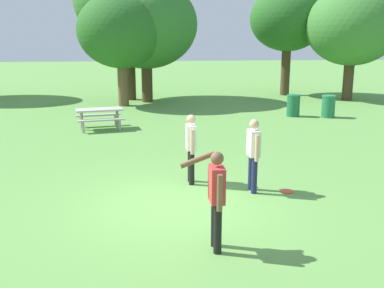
{
  "coord_description": "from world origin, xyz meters",
  "views": [
    {
      "loc": [
        -0.69,
        -8.5,
        3.34
      ],
      "look_at": [
        0.51,
        1.23,
        1.0
      ],
      "focal_mm": 41.46,
      "sensor_mm": 36.0,
      "label": 1
    }
  ],
  "objects_px": {
    "tree_far_right": "(128,0)",
    "tree_slender_mid": "(146,25)",
    "tree_back_left": "(288,19)",
    "frisbee": "(287,191)",
    "trash_can_further_along": "(328,106)",
    "tree_back_right": "(353,26)",
    "picnic_table_near": "(100,114)",
    "person_bystander": "(253,151)",
    "person_catcher": "(191,144)",
    "person_thrower": "(216,193)",
    "tree_broad_center": "(121,31)",
    "trash_can_beside_table": "(293,105)"
  },
  "relations": [
    {
      "from": "tree_far_right",
      "to": "tree_slender_mid",
      "type": "distance_m",
      "value": 1.89
    },
    {
      "from": "tree_back_left",
      "to": "frisbee",
      "type": "bearing_deg",
      "value": -108.33
    },
    {
      "from": "trash_can_further_along",
      "to": "tree_back_right",
      "type": "xyz_separation_m",
      "value": [
        3.4,
        5.23,
        3.49
      ]
    },
    {
      "from": "trash_can_further_along",
      "to": "tree_far_right",
      "type": "xyz_separation_m",
      "value": [
        -8.56,
        6.87,
        4.85
      ]
    },
    {
      "from": "picnic_table_near",
      "to": "tree_back_right",
      "type": "xyz_separation_m",
      "value": [
        13.03,
        6.6,
        3.41
      ]
    },
    {
      "from": "person_bystander",
      "to": "tree_far_right",
      "type": "relative_size",
      "value": 0.21
    },
    {
      "from": "person_catcher",
      "to": "person_bystander",
      "type": "height_order",
      "value": "same"
    },
    {
      "from": "trash_can_further_along",
      "to": "tree_back_left",
      "type": "bearing_deg",
      "value": 85.13
    },
    {
      "from": "picnic_table_near",
      "to": "trash_can_further_along",
      "type": "bearing_deg",
      "value": 8.08
    },
    {
      "from": "person_bystander",
      "to": "frisbee",
      "type": "xyz_separation_m",
      "value": [
        0.76,
        -0.14,
        -0.93
      ]
    },
    {
      "from": "person_bystander",
      "to": "person_thrower",
      "type": "bearing_deg",
      "value": -116.12
    },
    {
      "from": "tree_broad_center",
      "to": "person_bystander",
      "type": "bearing_deg",
      "value": -76.68
    },
    {
      "from": "trash_can_further_along",
      "to": "tree_back_left",
      "type": "height_order",
      "value": "tree_back_left"
    },
    {
      "from": "person_bystander",
      "to": "frisbee",
      "type": "height_order",
      "value": "person_bystander"
    },
    {
      "from": "picnic_table_near",
      "to": "trash_can_further_along",
      "type": "distance_m",
      "value": 9.73
    },
    {
      "from": "tree_far_right",
      "to": "tree_back_right",
      "type": "relative_size",
      "value": 1.28
    },
    {
      "from": "frisbee",
      "to": "tree_back_left",
      "type": "relative_size",
      "value": 0.05
    },
    {
      "from": "person_thrower",
      "to": "trash_can_further_along",
      "type": "relative_size",
      "value": 1.71
    },
    {
      "from": "trash_can_beside_table",
      "to": "person_catcher",
      "type": "bearing_deg",
      "value": -122.8
    },
    {
      "from": "person_thrower",
      "to": "person_bystander",
      "type": "bearing_deg",
      "value": 63.88
    },
    {
      "from": "tree_back_left",
      "to": "tree_back_right",
      "type": "distance_m",
      "value": 3.79
    },
    {
      "from": "picnic_table_near",
      "to": "tree_slender_mid",
      "type": "xyz_separation_m",
      "value": [
        1.97,
        7.17,
        3.48
      ]
    },
    {
      "from": "trash_can_further_along",
      "to": "tree_broad_center",
      "type": "height_order",
      "value": "tree_broad_center"
    },
    {
      "from": "tree_broad_center",
      "to": "tree_slender_mid",
      "type": "height_order",
      "value": "tree_slender_mid"
    },
    {
      "from": "frisbee",
      "to": "trash_can_further_along",
      "type": "height_order",
      "value": "trash_can_further_along"
    },
    {
      "from": "picnic_table_near",
      "to": "person_catcher",
      "type": "bearing_deg",
      "value": -68.79
    },
    {
      "from": "frisbee",
      "to": "tree_far_right",
      "type": "xyz_separation_m",
      "value": [
        -3.63,
        15.96,
        5.32
      ]
    },
    {
      "from": "trash_can_beside_table",
      "to": "tree_slender_mid",
      "type": "xyz_separation_m",
      "value": [
        -6.25,
        5.36,
        3.56
      ]
    },
    {
      "from": "frisbee",
      "to": "trash_can_further_along",
      "type": "relative_size",
      "value": 0.3
    },
    {
      "from": "person_catcher",
      "to": "person_bystander",
      "type": "bearing_deg",
      "value": -30.56
    },
    {
      "from": "tree_back_left",
      "to": "person_bystander",
      "type": "bearing_deg",
      "value": -110.77
    },
    {
      "from": "person_bystander",
      "to": "picnic_table_near",
      "type": "height_order",
      "value": "person_bystander"
    },
    {
      "from": "tree_slender_mid",
      "to": "tree_back_right",
      "type": "height_order",
      "value": "tree_slender_mid"
    },
    {
      "from": "trash_can_further_along",
      "to": "tree_far_right",
      "type": "relative_size",
      "value": 0.12
    },
    {
      "from": "picnic_table_near",
      "to": "trash_can_further_along",
      "type": "height_order",
      "value": "trash_can_further_along"
    },
    {
      "from": "trash_can_beside_table",
      "to": "tree_back_left",
      "type": "xyz_separation_m",
      "value": [
        2.08,
        7.37,
        3.96
      ]
    },
    {
      "from": "frisbee",
      "to": "tree_broad_center",
      "type": "relative_size",
      "value": 0.05
    },
    {
      "from": "person_catcher",
      "to": "tree_far_right",
      "type": "distance_m",
      "value": 15.76
    },
    {
      "from": "tree_back_right",
      "to": "picnic_table_near",
      "type": "bearing_deg",
      "value": -153.13
    },
    {
      "from": "person_catcher",
      "to": "frisbee",
      "type": "bearing_deg",
      "value": -23.73
    },
    {
      "from": "trash_can_beside_table",
      "to": "tree_broad_center",
      "type": "xyz_separation_m",
      "value": [
        -7.48,
        4.12,
        3.22
      ]
    },
    {
      "from": "picnic_table_near",
      "to": "tree_far_right",
      "type": "relative_size",
      "value": 0.25
    },
    {
      "from": "picnic_table_near",
      "to": "trash_can_beside_table",
      "type": "distance_m",
      "value": 8.42
    },
    {
      "from": "trash_can_beside_table",
      "to": "tree_far_right",
      "type": "xyz_separation_m",
      "value": [
        -7.15,
        6.42,
        4.85
      ]
    },
    {
      "from": "tree_slender_mid",
      "to": "frisbee",
      "type": "bearing_deg",
      "value": -79.63
    },
    {
      "from": "trash_can_further_along",
      "to": "tree_broad_center",
      "type": "xyz_separation_m",
      "value": [
        -8.9,
        4.57,
        3.22
      ]
    },
    {
      "from": "person_thrower",
      "to": "tree_far_right",
      "type": "bearing_deg",
      "value": 94.81
    },
    {
      "from": "person_catcher",
      "to": "tree_back_left",
      "type": "height_order",
      "value": "tree_back_left"
    },
    {
      "from": "tree_broad_center",
      "to": "person_thrower",
      "type": "bearing_deg",
      "value": -83.34
    },
    {
      "from": "tree_slender_mid",
      "to": "tree_back_right",
      "type": "distance_m",
      "value": 11.07
    }
  ]
}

